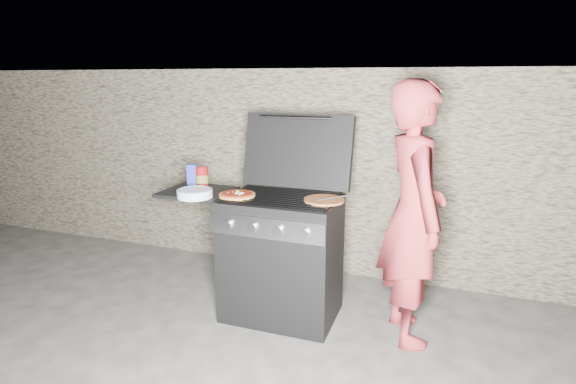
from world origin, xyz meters
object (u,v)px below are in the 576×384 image
(gas_grill, at_px, (250,253))
(sauce_jar, at_px, (202,176))
(pizza_topped, at_px, (237,194))
(person, at_px, (413,215))

(gas_grill, relative_size, sauce_jar, 8.96)
(pizza_topped, distance_m, person, 1.20)
(sauce_jar, bearing_deg, person, -4.12)
(gas_grill, bearing_deg, pizza_topped, -118.50)
(pizza_topped, bearing_deg, person, 6.28)
(gas_grill, height_order, sauce_jar, sauce_jar)
(gas_grill, distance_m, person, 1.22)
(pizza_topped, relative_size, sauce_jar, 1.70)
(sauce_jar, xyz_separation_m, person, (1.62, -0.12, -0.12))
(person, bearing_deg, pizza_topped, 74.61)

